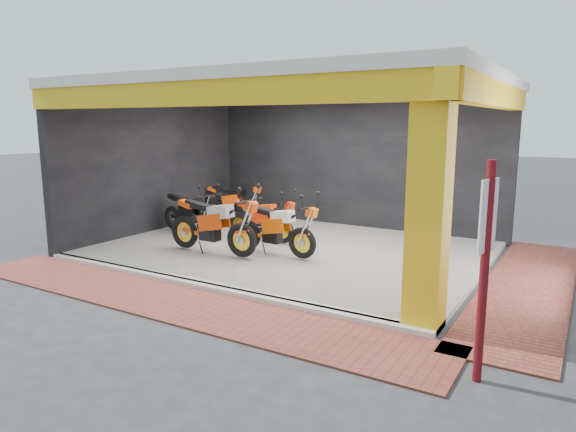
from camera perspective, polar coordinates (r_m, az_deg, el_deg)
name	(u,v)px	position (r m, az deg, el deg)	size (l,w,h in m)	color
ground	(239,274)	(9.83, -5.50, -6.48)	(80.00, 80.00, 0.00)	#2D2D30
showroom_floor	(292,250)	(11.42, 0.47, -3.77)	(8.00, 6.00, 0.10)	silver
showroom_ceiling	(292,86)	(11.10, 0.49, 14.29)	(8.40, 6.40, 0.20)	beige
back_wall	(351,164)	(13.88, 7.02, 5.78)	(8.20, 0.20, 3.50)	black
left_wall	(155,165)	(13.67, -14.58, 5.46)	(0.20, 6.20, 3.50)	black
corner_column	(429,205)	(7.13, 15.41, 1.21)	(0.50, 0.50, 3.50)	gold
header_beam_front	(198,93)	(8.64, -9.93, 13.27)	(8.40, 0.30, 0.40)	gold
header_beam_right	(493,95)	(9.70, 21.84, 12.36)	(0.30, 6.40, 0.40)	gold
floor_kerb	(204,286)	(9.05, -9.37, -7.73)	(8.00, 0.20, 0.10)	silver
paver_front	(172,302)	(8.52, -12.79, -9.27)	(9.00, 1.40, 0.03)	brown
paver_right	(528,286)	(9.99, 25.12, -7.07)	(1.40, 7.00, 0.03)	brown
signpost	(485,264)	(5.89, 21.02, -5.01)	(0.12, 0.33, 2.46)	#5B0D12
moto_hero	(302,228)	(10.28, 1.60, -1.32)	(2.15, 0.80, 1.32)	#EC5D09
moto_row_a	(241,224)	(10.40, -5.20, -0.85)	(2.37, 0.88, 1.45)	#E03E09
moto_row_b	(205,212)	(12.42, -9.20, 0.42)	(2.04, 0.76, 1.25)	black
moto_row_c	(282,218)	(11.62, -0.62, -0.25)	(1.96, 0.73, 1.20)	red
moto_row_d	(251,200)	(14.36, -4.14, 1.79)	(1.99, 0.74, 1.21)	#FF540A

